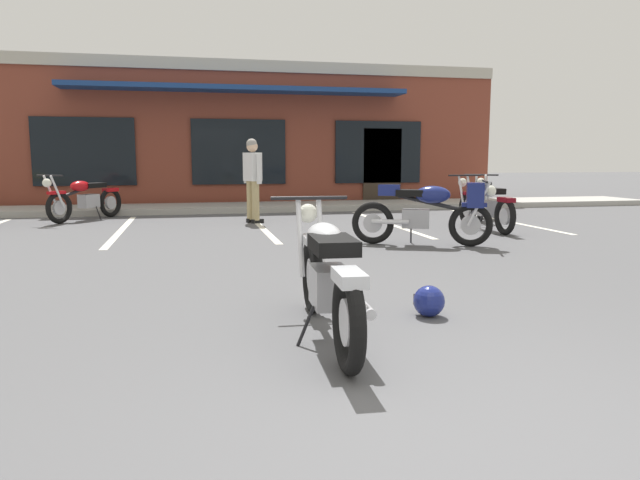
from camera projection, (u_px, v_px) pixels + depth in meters
The scene contains 11 objects.
ground_plane at pixel (313, 277), 6.48m from camera, with size 80.00×80.00×0.00m, color #515154.
sidewalk_kerb at pixel (244, 207), 14.66m from camera, with size 22.00×1.80×0.14m, color #A8A59E.
brick_storefront_building at pixel (231, 138), 18.22m from camera, with size 14.44×6.65×3.83m.
painted_stall_lines at pixel (261, 226), 11.19m from camera, with size 10.25×4.80×0.01m.
motorcycle_foreground_classic at pixel (327, 275), 4.24m from camera, with size 0.66×2.11×0.98m.
motorcycle_red_sportbike at pixel (85, 198), 12.22m from camera, with size 1.43×1.82×0.98m.
motorcycle_silver_naked at pixel (483, 197), 12.61m from camera, with size 1.35×1.86×0.98m.
motorcycle_blue_standard at pixel (429, 210), 8.71m from camera, with size 1.99×1.11×0.98m.
motorcycle_green_cafe_racer at pixel (485, 204), 10.62m from camera, with size 0.66×2.11×0.98m.
person_in_black_shirt at pixel (253, 175), 11.69m from camera, with size 0.39×0.59×1.68m.
helmet_on_pavement at pixel (429, 301), 4.84m from camera, with size 0.26×0.26×0.26m.
Camera 1 is at (-1.30, -2.22, 1.30)m, focal length 32.99 mm.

